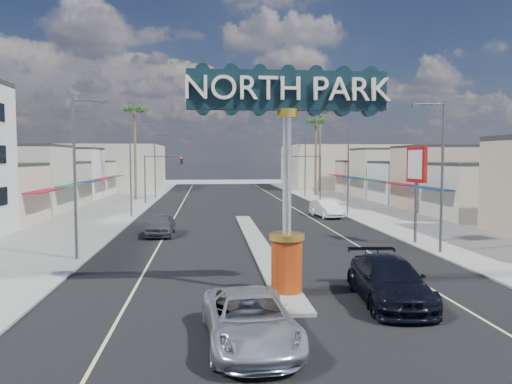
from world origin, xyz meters
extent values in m
plane|color=gray|center=(0.00, 30.00, 0.00)|extent=(160.00, 160.00, 0.00)
cube|color=black|center=(0.00, 30.00, 0.01)|extent=(20.00, 120.00, 0.01)
cube|color=gray|center=(0.00, 14.00, 0.08)|extent=(1.30, 30.00, 0.16)
cube|color=gray|center=(-14.00, 30.00, 0.06)|extent=(8.00, 120.00, 0.12)
cube|color=gray|center=(14.00, 30.00, 0.06)|extent=(8.00, 120.00, 0.12)
cube|color=beige|center=(-24.00, 43.00, 3.00)|extent=(12.00, 42.00, 6.00)
cube|color=#B7B29E|center=(24.00, 43.00, 3.00)|extent=(12.00, 42.00, 6.00)
cube|color=#B7B29E|center=(-22.00, 75.00, 4.00)|extent=(20.00, 20.00, 8.00)
cube|color=beige|center=(22.00, 75.00, 4.00)|extent=(20.00, 20.00, 8.00)
cylinder|color=red|center=(0.00, 2.00, 1.26)|extent=(1.30, 1.30, 2.20)
cylinder|color=gold|center=(0.00, 2.00, 2.49)|extent=(1.50, 1.50, 0.25)
cylinder|color=#B7B7BC|center=(0.00, 2.00, 5.01)|extent=(0.36, 0.36, 4.80)
cylinder|color=gold|center=(0.00, 2.00, 7.58)|extent=(0.90, 0.90, 0.35)
cube|color=black|center=(0.00, 2.00, 8.51)|extent=(8.20, 0.50, 1.60)
cylinder|color=#47474C|center=(-11.00, 44.00, 3.00)|extent=(0.18, 0.18, 6.00)
cylinder|color=#47474C|center=(-8.50, 44.00, 5.90)|extent=(5.00, 0.12, 0.12)
cube|color=black|center=(-6.50, 44.00, 5.40)|extent=(0.32, 0.32, 1.00)
sphere|color=red|center=(-6.50, 43.82, 5.72)|extent=(0.22, 0.22, 0.22)
cylinder|color=#47474C|center=(11.00, 44.00, 3.00)|extent=(0.18, 0.18, 6.00)
cylinder|color=#47474C|center=(8.50, 44.00, 5.90)|extent=(5.00, 0.12, 0.12)
cube|color=black|center=(6.50, 44.00, 5.40)|extent=(0.32, 0.32, 1.00)
sphere|color=red|center=(6.50, 43.82, 5.72)|extent=(0.22, 0.22, 0.22)
cylinder|color=#47474C|center=(-10.60, 10.00, 4.50)|extent=(0.16, 0.16, 9.00)
cylinder|color=#47474C|center=(-9.70, 10.00, 8.90)|extent=(1.80, 0.10, 0.10)
cube|color=#47474C|center=(-8.90, 10.00, 8.80)|extent=(0.50, 0.22, 0.15)
cylinder|color=#47474C|center=(-10.60, 30.00, 4.50)|extent=(0.16, 0.16, 9.00)
cylinder|color=#47474C|center=(-9.70, 30.00, 8.90)|extent=(1.80, 0.10, 0.10)
cube|color=#47474C|center=(-8.90, 30.00, 8.80)|extent=(0.50, 0.22, 0.15)
cylinder|color=#47474C|center=(-10.60, 52.00, 4.50)|extent=(0.16, 0.16, 9.00)
cylinder|color=#47474C|center=(-9.70, 52.00, 8.90)|extent=(1.80, 0.10, 0.10)
cube|color=#47474C|center=(-8.90, 52.00, 8.80)|extent=(0.50, 0.22, 0.15)
cylinder|color=#47474C|center=(10.60, 10.00, 4.50)|extent=(0.16, 0.16, 9.00)
cylinder|color=#47474C|center=(9.70, 10.00, 8.90)|extent=(1.80, 0.10, 0.10)
cube|color=#47474C|center=(8.90, 10.00, 8.80)|extent=(0.50, 0.22, 0.15)
cylinder|color=#47474C|center=(10.60, 30.00, 4.50)|extent=(0.16, 0.16, 9.00)
cylinder|color=#47474C|center=(9.70, 30.00, 8.90)|extent=(1.80, 0.10, 0.10)
cube|color=#47474C|center=(8.90, 30.00, 8.80)|extent=(0.50, 0.22, 0.15)
cylinder|color=#47474C|center=(10.60, 52.00, 4.50)|extent=(0.16, 0.16, 9.00)
cylinder|color=#47474C|center=(9.70, 52.00, 8.90)|extent=(1.80, 0.10, 0.10)
cube|color=#47474C|center=(8.90, 52.00, 8.80)|extent=(0.50, 0.22, 0.15)
cylinder|color=brown|center=(-13.00, 50.00, 6.00)|extent=(0.36, 0.36, 12.00)
cylinder|color=brown|center=(13.00, 56.00, 5.50)|extent=(0.36, 0.36, 11.00)
cylinder|color=brown|center=(15.00, 62.00, 6.50)|extent=(0.36, 0.36, 13.00)
imported|color=silver|center=(-2.00, -3.38, 0.80)|extent=(3.03, 5.93, 1.60)
imported|color=black|center=(3.90, 0.56, 0.88)|extent=(2.92, 6.26, 1.77)
imported|color=#5A5B5F|center=(-6.78, 18.73, 0.82)|extent=(2.07, 4.87, 1.64)
imported|color=white|center=(8.11, 28.69, 0.83)|extent=(2.42, 5.24, 1.66)
cylinder|color=#47474C|center=(10.50, 13.44, 2.12)|extent=(0.20, 0.20, 4.00)
cube|color=#990D0F|center=(10.50, 13.44, 5.32)|extent=(0.60, 2.01, 2.40)
cube|color=white|center=(10.36, 13.42, 5.32)|extent=(0.31, 1.58, 1.90)
camera|label=1|loc=(-3.25, -18.38, 5.80)|focal=35.00mm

